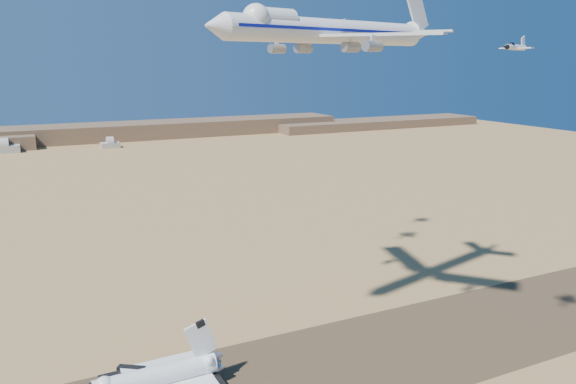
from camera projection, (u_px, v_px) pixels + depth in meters
name	position (u px, v px, depth m)	size (l,w,h in m)	color
ridgeline	(126.00, 134.00, 639.90)	(960.00, 90.00, 18.00)	brown
shuttle	(155.00, 379.00, 148.85)	(39.50, 24.59, 19.49)	white
carrier_747	(325.00, 31.00, 163.83)	(90.24, 67.78, 22.48)	white
chase_jet_a	(515.00, 47.00, 138.02)	(14.06, 8.39, 3.64)	white
chase_jet_c	(310.00, 31.00, 211.10)	(16.17, 9.39, 4.11)	white
chase_jet_d	(335.00, 25.00, 235.54)	(14.50, 8.37, 3.68)	white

